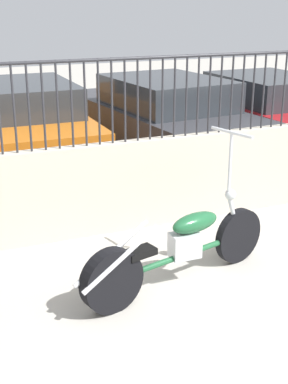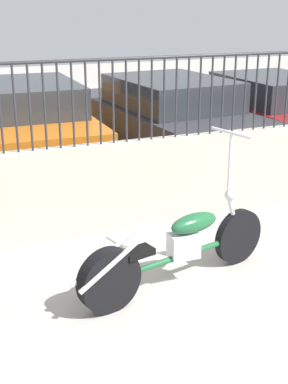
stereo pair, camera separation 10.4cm
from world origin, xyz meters
TOP-DOWN VIEW (x-y plane):
  - low_wall at (0.00, 2.85)m, footprint 10.09×0.18m
  - fence_railing at (0.00, 2.85)m, footprint 10.09×0.04m
  - motorcycle_green at (-0.55, 1.37)m, footprint 2.14×0.77m
  - car_orange at (-1.17, 5.90)m, footprint 1.91×4.32m
  - car_dark_grey at (1.19, 5.50)m, footprint 2.18×4.55m
  - car_red at (3.36, 5.72)m, footprint 1.83×4.35m

SIDE VIEW (x-z plane):
  - motorcycle_green at x=-0.55m, z-range -0.33..1.07m
  - low_wall at x=0.00m, z-range 0.00..1.05m
  - car_red at x=3.36m, z-range 0.01..1.28m
  - car_dark_grey at x=1.19m, z-range 0.01..1.37m
  - car_orange at x=-1.17m, z-range 0.01..1.38m
  - fence_railing at x=0.00m, z-range 1.17..2.10m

